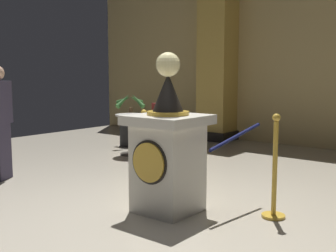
# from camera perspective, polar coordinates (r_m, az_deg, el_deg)

# --- Properties ---
(ground_plane) EXTENTS (11.73, 11.73, 0.00)m
(ground_plane) POSITION_cam_1_polar(r_m,az_deg,el_deg) (4.62, -2.15, -11.29)
(ground_plane) COLOR #B2A893
(back_wall) EXTENTS (11.73, 0.16, 3.67)m
(back_wall) POSITION_cam_1_polar(r_m,az_deg,el_deg) (8.79, 19.90, 9.13)
(back_wall) COLOR tan
(back_wall) RESTS_ON ground_plane
(pedestal_clock) EXTENTS (0.74, 0.74, 1.68)m
(pedestal_clock) POSITION_cam_1_polar(r_m,az_deg,el_deg) (4.42, -0.04, -3.39)
(pedestal_clock) COLOR beige
(pedestal_clock) RESTS_ON ground_plane
(stanchion_near) EXTENTS (0.24, 0.24, 1.07)m
(stanchion_near) POSITION_cam_1_polar(r_m,az_deg,el_deg) (4.41, 14.26, -7.32)
(stanchion_near) COLOR gold
(stanchion_near) RESTS_ON ground_plane
(stanchion_far) EXTENTS (0.24, 0.24, 1.00)m
(stanchion_far) POSITION_cam_1_polar(r_m,az_deg,el_deg) (5.51, -3.26, -4.53)
(stanchion_far) COLOR gold
(stanchion_far) RESTS_ON ground_plane
(velvet_rope) EXTENTS (1.02, 0.99, 0.22)m
(velvet_rope) POSITION_cam_1_polar(r_m,az_deg,el_deg) (4.83, 4.55, -0.90)
(velvet_rope) COLOR #141947
(column_left) EXTENTS (0.84, 0.84, 3.52)m
(column_left) POSITION_cam_1_polar(r_m,az_deg,el_deg) (9.39, 6.88, 8.81)
(column_left) COLOR black
(column_left) RESTS_ON ground_plane
(potted_palm_left) EXTENTS (0.75, 0.75, 1.09)m
(potted_palm_left) POSITION_cam_1_polar(r_m,az_deg,el_deg) (8.58, -5.05, -0.55)
(potted_palm_left) COLOR black
(potted_palm_left) RESTS_ON ground_plane
(cafe_table) EXTENTS (0.55, 0.55, 0.74)m
(cafe_table) POSITION_cam_1_polar(r_m,az_deg,el_deg) (7.57, -5.09, -0.43)
(cafe_table) COLOR #332D28
(cafe_table) RESTS_ON ground_plane
(cafe_chair_red) EXTENTS (0.54, 0.54, 0.96)m
(cafe_chair_red) POSITION_cam_1_polar(r_m,az_deg,el_deg) (7.10, -2.16, -0.07)
(cafe_chair_red) COLOR black
(cafe_chair_red) RESTS_ON ground_plane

